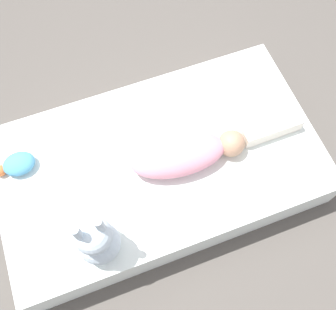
% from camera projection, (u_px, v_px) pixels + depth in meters
% --- Properties ---
extents(ground_plane, '(12.00, 12.00, 0.00)m').
position_uv_depth(ground_plane, '(159.00, 176.00, 1.99)').
color(ground_plane, '#514C47').
extents(bed_mattress, '(1.47, 0.84, 0.23)m').
position_uv_depth(bed_mattress, '(159.00, 168.00, 1.89)').
color(bed_mattress, white).
rests_on(bed_mattress, ground_plane).
extents(swaddled_baby, '(0.53, 0.24, 0.14)m').
position_uv_depth(swaddled_baby, '(185.00, 154.00, 1.71)').
color(swaddled_baby, pink).
rests_on(swaddled_baby, bed_mattress).
extents(pillow, '(0.28, 0.28, 0.08)m').
position_uv_depth(pillow, '(261.00, 110.00, 1.84)').
color(pillow, white).
rests_on(pillow, bed_mattress).
extents(bunny_plush, '(0.17, 0.17, 0.37)m').
position_uv_depth(bunny_plush, '(97.00, 240.00, 1.49)').
color(bunny_plush, silver).
rests_on(bunny_plush, bed_mattress).
extents(turtle_plush, '(0.18, 0.11, 0.07)m').
position_uv_depth(turtle_plush, '(17.00, 165.00, 1.73)').
color(turtle_plush, '#4C99C6').
rests_on(turtle_plush, bed_mattress).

